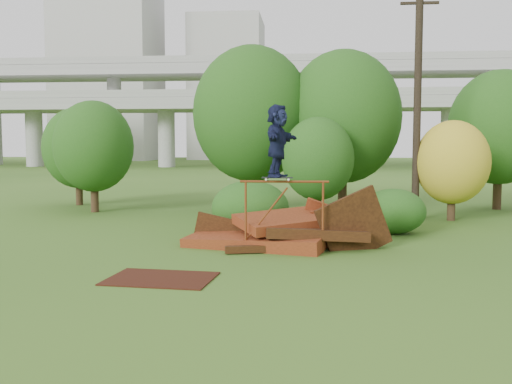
# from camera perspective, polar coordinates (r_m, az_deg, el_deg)

# --- Properties ---
(ground) EXTENTS (240.00, 240.00, 0.00)m
(ground) POSITION_cam_1_polar(r_m,az_deg,el_deg) (13.55, 2.60, -7.48)
(ground) COLOR #2D5116
(ground) RESTS_ON ground
(scrap_pile) EXTENTS (5.92, 3.37, 2.25)m
(scrap_pile) POSITION_cam_1_polar(r_m,az_deg,el_deg) (16.30, 2.63, -4.08)
(scrap_pile) COLOR #44200C
(scrap_pile) RESTS_ON ground
(grind_rail) EXTENTS (2.36, 0.09, 1.93)m
(grind_rail) POSITION_cam_1_polar(r_m,az_deg,el_deg) (15.16, 2.83, -1.05)
(grind_rail) COLOR #692E10
(grind_rail) RESTS_ON ground
(skateboard) EXTENTS (0.82, 0.23, 0.09)m
(skateboard) POSITION_cam_1_polar(r_m,az_deg,el_deg) (15.12, 2.15, 1.43)
(skateboard) COLOR black
(skateboard) RESTS_ON grind_rail
(skater) EXTENTS (1.03, 1.87, 1.92)m
(skater) POSITION_cam_1_polar(r_m,az_deg,el_deg) (15.09, 2.16, 5.14)
(skater) COLOR #141938
(skater) RESTS_ON skateboard
(flat_plate) EXTENTS (2.36, 1.79, 0.03)m
(flat_plate) POSITION_cam_1_polar(r_m,az_deg,el_deg) (12.48, -9.50, -8.53)
(flat_plate) COLOR black
(flat_plate) RESTS_ON ground
(tree_0) EXTENTS (3.37, 3.37, 4.75)m
(tree_0) POSITION_cam_1_polar(r_m,az_deg,el_deg) (25.23, -15.94, 4.41)
(tree_0) COLOR black
(tree_0) RESTS_ON ground
(tree_1) EXTENTS (5.19, 5.19, 7.21)m
(tree_1) POSITION_cam_1_polar(r_m,az_deg,el_deg) (25.25, -0.40, 7.81)
(tree_1) COLOR black
(tree_1) RESTS_ON ground
(tree_2) EXTENTS (2.80, 2.80, 3.95)m
(tree_2) POSITION_cam_1_polar(r_m,az_deg,el_deg) (22.12, 6.20, 3.31)
(tree_2) COLOR black
(tree_2) RESTS_ON ground
(tree_3) EXTENTS (5.04, 5.04, 6.99)m
(tree_3) POSITION_cam_1_polar(r_m,az_deg,el_deg) (25.29, 8.72, 7.43)
(tree_3) COLOR black
(tree_3) RESTS_ON ground
(tree_4) EXTENTS (2.75, 2.75, 3.80)m
(tree_4) POSITION_cam_1_polar(r_m,az_deg,el_deg) (22.76, 19.05, 2.82)
(tree_4) COLOR black
(tree_4) RESTS_ON ground
(tree_5) EXTENTS (4.40, 4.40, 6.18)m
(tree_5) POSITION_cam_1_polar(r_m,az_deg,el_deg) (27.48, 23.17, 5.96)
(tree_5) COLOR black
(tree_5) RESTS_ON ground
(tree_6) EXTENTS (3.33, 3.33, 4.65)m
(tree_6) POSITION_cam_1_polar(r_m,az_deg,el_deg) (28.39, -17.36, 4.23)
(tree_6) COLOR black
(tree_6) RESTS_ON ground
(shrub_left) EXTENTS (2.50, 2.31, 1.73)m
(shrub_left) POSITION_cam_1_polar(r_m,az_deg,el_deg) (18.31, -0.58, -1.55)
(shrub_left) COLOR #194111
(shrub_left) RESTS_ON ground
(shrub_right) EXTENTS (2.07, 1.89, 1.46)m
(shrub_right) POSITION_cam_1_polar(r_m,az_deg,el_deg) (18.92, 13.60, -1.88)
(shrub_right) COLOR #194111
(shrub_right) RESTS_ON ground
(utility_pole) EXTENTS (1.40, 0.28, 8.80)m
(utility_pole) POSITION_cam_1_polar(r_m,az_deg,el_deg) (22.43, 15.84, 8.66)
(utility_pole) COLOR black
(utility_pole) RESTS_ON ground
(freeway_overpass) EXTENTS (160.00, 15.00, 13.70)m
(freeway_overpass) POSITION_cam_1_polar(r_m,az_deg,el_deg) (76.51, 4.95, 10.29)
(freeway_overpass) COLOR gray
(freeway_overpass) RESTS_ON ground
(building_left) EXTENTS (18.00, 16.00, 35.00)m
(building_left) POSITION_cam_1_polar(r_m,az_deg,el_deg) (115.85, -14.47, 11.82)
(building_left) COLOR #9E9E99
(building_left) RESTS_ON ground
(building_right) EXTENTS (14.00, 14.00, 28.00)m
(building_right) POSITION_cam_1_polar(r_m,az_deg,el_deg) (116.95, -2.88, 10.17)
(building_right) COLOR #9E9E99
(building_right) RESTS_ON ground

